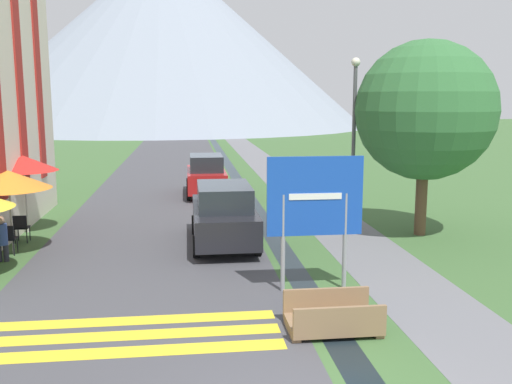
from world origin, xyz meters
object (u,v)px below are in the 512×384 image
(cafe_umbrella_middle_orange, at_px, (8,180))
(person_seated_far, at_px, (1,236))
(footbridge, at_px, (332,319))
(road_sign, at_px, (315,205))
(streetlamp, at_px, (354,131))
(tree_by_path, at_px, (425,111))
(parked_car_near, at_px, (224,214))
(parked_car_far, at_px, (206,175))
(cafe_umbrella_rear_red, at_px, (24,163))
(cafe_chair_far_right, at_px, (21,226))
(cafe_chair_middle, at_px, (8,237))

(cafe_umbrella_middle_orange, relative_size, person_seated_far, 1.89)
(footbridge, bearing_deg, road_sign, 86.25)
(footbridge, relative_size, cafe_umbrella_middle_orange, 0.72)
(cafe_umbrella_middle_orange, bearing_deg, person_seated_far, -93.13)
(streetlamp, height_order, tree_by_path, tree_by_path)
(footbridge, bearing_deg, parked_car_near, 103.66)
(person_seated_far, bearing_deg, tree_by_path, 7.30)
(parked_car_far, distance_m, cafe_umbrella_rear_red, 8.83)
(streetlamp, distance_m, tree_by_path, 2.26)
(cafe_chair_far_right, height_order, streetlamp, streetlamp)
(cafe_chair_far_right, bearing_deg, road_sign, -46.55)
(cafe_chair_far_right, xyz_separation_m, cafe_chair_middle, (0.02, -1.38, 0.00))
(road_sign, bearing_deg, parked_car_far, 98.61)
(streetlamp, bearing_deg, parked_car_far, 120.85)
(footbridge, xyz_separation_m, person_seated_far, (-7.57, 5.50, 0.46))
(parked_car_far, bearing_deg, tree_by_path, -51.50)
(person_seated_far, distance_m, tree_by_path, 12.77)
(cafe_umbrella_middle_orange, bearing_deg, tree_by_path, 3.60)
(road_sign, height_order, streetlamp, streetlamp)
(parked_car_near, bearing_deg, cafe_umbrella_rear_red, 159.60)
(footbridge, distance_m, streetlamp, 8.76)
(cafe_chair_far_right, xyz_separation_m, person_seated_far, (0.05, -2.01, 0.17))
(cafe_umbrella_rear_red, relative_size, tree_by_path, 0.41)
(streetlamp, relative_size, tree_by_path, 0.91)
(tree_by_path, bearing_deg, cafe_umbrella_middle_orange, -176.40)
(parked_car_near, distance_m, cafe_chair_far_right, 6.11)
(tree_by_path, bearing_deg, road_sign, -133.39)
(footbridge, relative_size, cafe_umbrella_rear_red, 0.68)
(road_sign, bearing_deg, cafe_umbrella_middle_orange, 152.33)
(parked_car_far, bearing_deg, cafe_umbrella_middle_orange, -122.60)
(cafe_chair_middle, bearing_deg, cafe_umbrella_rear_red, 102.68)
(cafe_umbrella_rear_red, relative_size, streetlamp, 0.45)
(cafe_umbrella_middle_orange, distance_m, person_seated_far, 1.62)
(cafe_umbrella_rear_red, bearing_deg, tree_by_path, -8.33)
(road_sign, xyz_separation_m, cafe_umbrella_middle_orange, (-7.68, 4.03, 0.12))
(parked_car_far, bearing_deg, parked_car_near, -88.58)
(footbridge, bearing_deg, tree_by_path, 56.47)
(road_sign, relative_size, parked_car_far, 0.76)
(cafe_chair_far_right, distance_m, person_seated_far, 2.02)
(road_sign, xyz_separation_m, parked_car_far, (-1.96, 12.97, -1.06))
(road_sign, distance_m, person_seated_far, 8.47)
(road_sign, relative_size, parked_car_near, 0.69)
(parked_car_far, bearing_deg, footbridge, -83.21)
(footbridge, relative_size, parked_car_near, 0.38)
(cafe_chair_far_right, height_order, cafe_umbrella_middle_orange, cafe_umbrella_middle_orange)
(parked_car_near, relative_size, streetlamp, 0.80)
(road_sign, height_order, parked_car_far, road_sign)
(parked_car_near, xyz_separation_m, cafe_chair_far_right, (-6.03, 0.92, -0.40))
(parked_car_near, relative_size, cafe_umbrella_middle_orange, 1.88)
(parked_car_far, relative_size, cafe_umbrella_middle_orange, 1.72)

